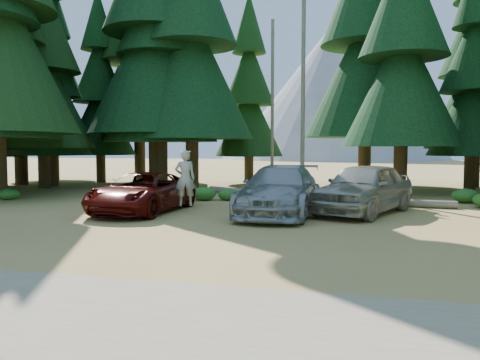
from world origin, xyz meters
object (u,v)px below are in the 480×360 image
at_px(silver_minivan_right, 364,188).
at_px(log_mid, 235,191).
at_px(silver_minivan_center, 280,190).
at_px(log_right, 392,203).
at_px(red_pickup, 143,192).
at_px(log_left, 139,196).
at_px(frisbee_player, 185,178).

bearing_deg(silver_minivan_right, log_mid, 161.55).
bearing_deg(silver_minivan_center, silver_minivan_right, 20.50).
bearing_deg(log_right, silver_minivan_center, -136.03).
bearing_deg(log_mid, silver_minivan_center, -32.99).
distance_m(red_pickup, log_left, 4.65).
height_order(red_pickup, log_right, red_pickup).
bearing_deg(silver_minivan_center, log_left, 155.78).
xyz_separation_m(silver_minivan_right, log_mid, (-6.12, 5.57, -0.76)).
height_order(silver_minivan_right, frisbee_player, frisbee_player).
height_order(red_pickup, log_mid, red_pickup).
relative_size(frisbee_player, log_left, 0.51).
relative_size(silver_minivan_center, frisbee_player, 2.92).
height_order(frisbee_player, log_left, frisbee_player).
bearing_deg(silver_minivan_center, frisbee_player, -173.06).
bearing_deg(red_pickup, silver_minivan_center, 9.29).
bearing_deg(log_left, log_right, 7.00).
height_order(silver_minivan_center, log_left, silver_minivan_center).
distance_m(silver_minivan_right, log_left, 10.27).
xyz_separation_m(red_pickup, log_left, (-2.13, 4.09, -0.58)).
distance_m(silver_minivan_center, silver_minivan_right, 3.02).
height_order(red_pickup, silver_minivan_right, silver_minivan_right).
distance_m(silver_minivan_right, frisbee_player, 6.42).
xyz_separation_m(frisbee_player, log_mid, (0.16, 6.83, -1.10)).
bearing_deg(log_mid, silver_minivan_right, -11.83).
xyz_separation_m(red_pickup, log_mid, (1.68, 7.15, -0.57)).
distance_m(silver_minivan_center, log_mid, 7.33).
bearing_deg(frisbee_player, log_mid, -113.60).
xyz_separation_m(frisbee_player, log_right, (7.44, 3.51, -1.10)).
height_order(silver_minivan_center, log_right, silver_minivan_center).
bearing_deg(log_left, frisbee_player, -37.58).
bearing_deg(log_mid, log_left, -110.77).
relative_size(red_pickup, silver_minivan_right, 0.97).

